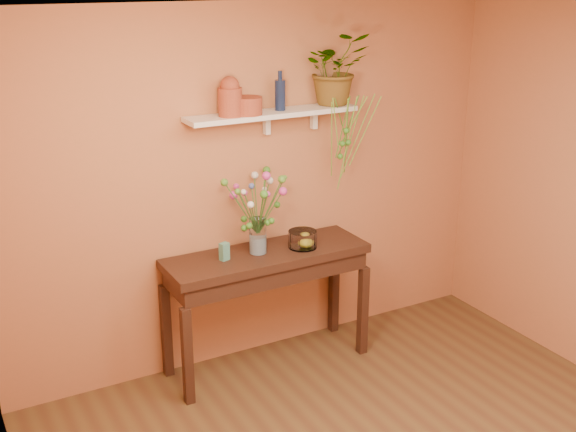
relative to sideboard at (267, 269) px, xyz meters
name	(u,v)px	position (x,y,z in m)	size (l,w,h in m)	color
room	(430,283)	(0.08, -1.73, 0.56)	(4.04, 4.04, 2.70)	brown
sideboard	(267,269)	(0.00, 0.00, 0.00)	(1.53, 0.49, 0.93)	#371E13
wall_shelf	(274,114)	(0.14, 0.14, 1.12)	(1.30, 0.24, 0.19)	white
terracotta_jug	(230,97)	(-0.21, 0.11, 1.28)	(0.21, 0.21, 0.27)	#9A4126
terracotta_pot	(248,106)	(-0.08, 0.11, 1.21)	(0.20, 0.20, 0.12)	#9A4126
blue_bottle	(280,94)	(0.19, 0.14, 1.26)	(0.08, 0.08, 0.28)	#121E3E
spider_plant	(335,68)	(0.67, 0.16, 1.41)	(0.48, 0.41, 0.53)	#3B7A23
plant_fronds	(346,138)	(0.68, 0.02, 0.91)	(0.48, 0.28, 0.73)	#3B7A23
glass_vase	(258,238)	(-0.06, 0.02, 0.25)	(0.13, 0.13, 0.26)	white
bouquet	(258,195)	(-0.06, 0.01, 0.58)	(0.48, 0.43, 0.48)	#386B28
glass_bowl	(303,240)	(0.28, -0.05, 0.19)	(0.21, 0.21, 0.13)	white
lemon	(305,242)	(0.30, -0.05, 0.18)	(0.07, 0.07, 0.07)	#FFF13B
carton	(224,252)	(-0.34, 0.01, 0.20)	(0.06, 0.05, 0.13)	teal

